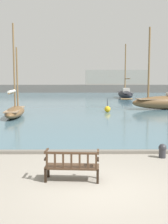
# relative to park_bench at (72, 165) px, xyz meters

# --- Properties ---
(ground_plane) EXTENTS (160.00, 160.00, 0.00)m
(ground_plane) POSITION_rel_park_bench_xyz_m (0.81, -0.70, -0.47)
(ground_plane) COLOR gray
(harbor_water) EXTENTS (100.00, 80.00, 0.08)m
(harbor_water) POSITION_rel_park_bench_xyz_m (0.81, 43.30, -0.43)
(harbor_water) COLOR slate
(harbor_water) RESTS_ON ground
(quay_edge_kerb) EXTENTS (40.00, 0.30, 0.12)m
(quay_edge_kerb) POSITION_rel_park_bench_xyz_m (0.81, 3.15, -0.41)
(quay_edge_kerb) COLOR slate
(quay_edge_kerb) RESTS_ON ground
(park_bench) EXTENTS (1.63, 0.62, 0.92)m
(park_bench) POSITION_rel_park_bench_xyz_m (0.00, 0.00, 0.00)
(park_bench) COLOR black
(park_bench) RESTS_ON ground
(sailboat_outer_starboard) EXTENTS (1.74, 5.44, 7.26)m
(sailboat_outer_starboard) POSITION_rel_park_bench_xyz_m (-5.03, 13.94, 0.16)
(sailboat_outer_starboard) COLOR brown
(sailboat_outer_starboard) RESTS_ON harbor_water
(sailboat_mid_port) EXTENTS (2.07, 7.88, 8.48)m
(sailboat_mid_port) POSITION_rel_park_bench_xyz_m (7.09, 36.35, 0.34)
(sailboat_mid_port) COLOR black
(sailboat_mid_port) RESTS_ON harbor_water
(mooring_bollard) EXTENTS (0.31, 0.31, 0.55)m
(mooring_bollard) POSITION_rel_park_bench_xyz_m (3.40, 2.47, -0.17)
(mooring_bollard) COLOR #2D2D33
(mooring_bollard) RESTS_ON ground
(channel_buoy) EXTENTS (0.55, 0.55, 1.25)m
(channel_buoy) POSITION_rel_park_bench_xyz_m (2.58, 17.20, -0.11)
(channel_buoy) COLOR gold
(channel_buoy) RESTS_ON harbor_water
(far_breakwater) EXTENTS (55.10, 2.40, 5.26)m
(far_breakwater) POSITION_rel_park_bench_xyz_m (2.92, 57.42, 1.21)
(far_breakwater) COLOR #66605B
(far_breakwater) RESTS_ON ground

